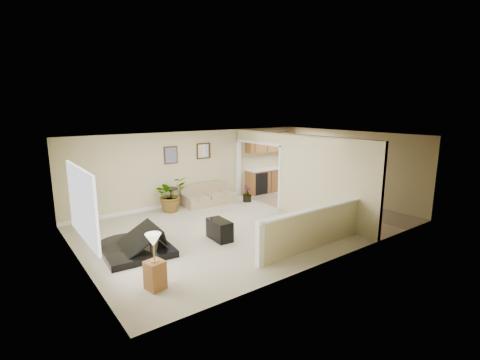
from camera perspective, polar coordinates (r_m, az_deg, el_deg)
floor at (r=10.09m, az=1.43°, el=-7.19°), size 9.00×9.00×0.00m
back_wall at (r=12.22m, az=-7.22°, el=2.11°), size 9.00×0.04×2.50m
front_wall at (r=7.69m, az=15.38°, el=-3.95°), size 9.00×0.04×2.50m
left_wall at (r=7.91m, az=-25.27°, el=-4.23°), size 0.04×6.00×2.50m
right_wall at (r=12.97m, az=17.36°, el=2.22°), size 0.04×6.00×2.50m
ceiling at (r=9.58m, az=1.50°, el=7.10°), size 9.00×6.00×0.04m
kitchen_vinyl at (r=12.20m, az=13.22°, el=-4.13°), size 2.70×6.00×0.01m
interior_partition at (r=11.12m, az=8.00°, el=0.97°), size 0.18×5.99×2.50m
pony_half_wall at (r=8.38m, az=11.65°, el=-7.69°), size 3.42×0.22×1.00m
left_window at (r=7.39m, az=-24.51°, el=-3.62°), size 0.05×2.15×1.45m
wall_art_left at (r=11.69m, az=-11.28°, el=4.02°), size 0.48×0.04×0.58m
wall_mirror at (r=12.27m, az=-5.99°, el=4.77°), size 0.55×0.04×0.55m
kitchen_cabinets at (r=13.90m, az=4.92°, el=1.73°), size 2.36×0.65×2.33m
piano at (r=8.31m, az=-17.13°, el=-7.71°), size 1.79×1.86×1.39m
piano_bench at (r=8.88m, az=-3.38°, el=-8.16°), size 0.43×0.78×0.51m
loveseat at (r=12.10m, az=-5.74°, el=-2.31°), size 1.64×0.96×0.92m
accent_table at (r=11.56m, az=-11.27°, el=-2.58°), size 0.49×0.49×0.72m
palm_plant at (r=11.38m, az=-11.32°, el=-2.34°), size 1.18×1.08×1.12m
small_plant at (r=12.35m, az=1.18°, el=-2.44°), size 0.42×0.42×0.59m
lamp_stand at (r=6.70m, az=-13.83°, el=-13.52°), size 0.37×0.37×1.07m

